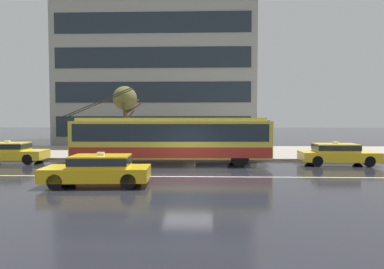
# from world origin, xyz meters

# --- Properties ---
(ground_plane) EXTENTS (160.00, 160.00, 0.00)m
(ground_plane) POSITION_xyz_m (0.00, 0.00, 0.00)
(ground_plane) COLOR black
(sidewalk_slab) EXTENTS (80.00, 10.00, 0.14)m
(sidewalk_slab) POSITION_xyz_m (0.00, 9.89, 0.07)
(sidewalk_slab) COLOR gray
(sidewalk_slab) RESTS_ON ground_plane
(lane_centre_line) EXTENTS (72.00, 0.14, 0.01)m
(lane_centre_line) POSITION_xyz_m (0.00, -1.20, 0.00)
(lane_centre_line) COLOR silver
(lane_centre_line) RESTS_ON ground_plane
(trolleybus) EXTENTS (12.55, 2.79, 4.63)m
(trolleybus) POSITION_xyz_m (-1.13, 3.29, 1.55)
(trolleybus) COLOR gold
(trolleybus) RESTS_ON ground_plane
(taxi_oncoming_near) EXTENTS (4.41, 2.01, 1.39)m
(taxi_oncoming_near) POSITION_xyz_m (-3.56, -3.46, 0.70)
(taxi_oncoming_near) COLOR yellow
(taxi_oncoming_near) RESTS_ON ground_plane
(taxi_ahead_of_bus) EXTENTS (4.48, 1.87, 1.39)m
(taxi_ahead_of_bus) POSITION_xyz_m (8.77, 3.21, 0.70)
(taxi_ahead_of_bus) COLOR yellow
(taxi_ahead_of_bus) RESTS_ON ground_plane
(taxi_queued_behind_bus) EXTENTS (4.35, 2.03, 1.39)m
(taxi_queued_behind_bus) POSITION_xyz_m (-11.31, 3.45, 0.70)
(taxi_queued_behind_bus) COLOR yellow
(taxi_queued_behind_bus) RESTS_ON ground_plane
(bus_shelter) EXTENTS (3.78, 1.55, 2.57)m
(bus_shelter) POSITION_xyz_m (-1.58, 6.44, 2.03)
(bus_shelter) COLOR gray
(bus_shelter) RESTS_ON sidewalk_slab
(pedestrian_at_shelter) EXTENTS (1.15, 1.15, 1.89)m
(pedestrian_at_shelter) POSITION_xyz_m (-3.47, 7.66, 1.62)
(pedestrian_at_shelter) COLOR black
(pedestrian_at_shelter) RESTS_ON sidewalk_slab
(pedestrian_approaching_curb) EXTENTS (1.34, 1.34, 1.97)m
(pedestrian_approaching_curb) POSITION_xyz_m (-5.52, 6.31, 1.69)
(pedestrian_approaching_curb) COLOR brown
(pedestrian_approaching_curb) RESTS_ON sidewalk_slab
(street_tree_bare) EXTENTS (2.10, 1.79, 5.02)m
(street_tree_bare) POSITION_xyz_m (-5.07, 7.96, 4.13)
(street_tree_bare) COLOR brown
(street_tree_bare) RESTS_ON sidewalk_slab
(office_tower_corner_left) EXTENTS (21.47, 15.03, 28.37)m
(office_tower_corner_left) POSITION_xyz_m (-4.41, 24.55, 14.20)
(office_tower_corner_left) COLOR #949893
(office_tower_corner_left) RESTS_ON ground_plane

